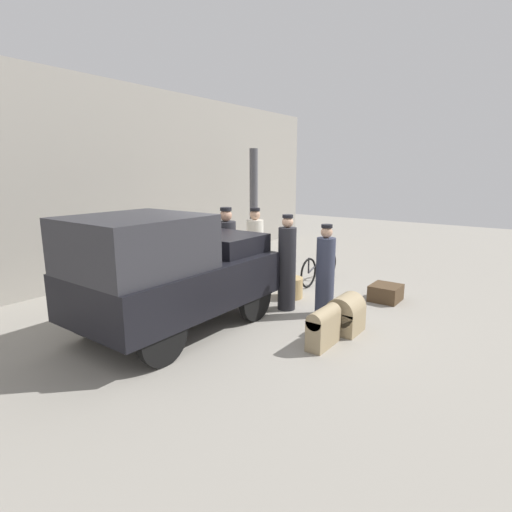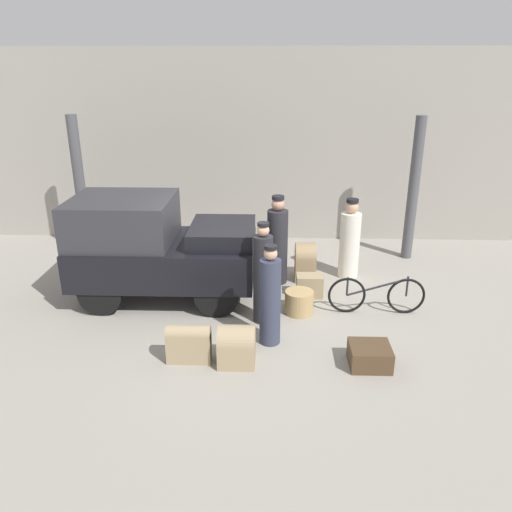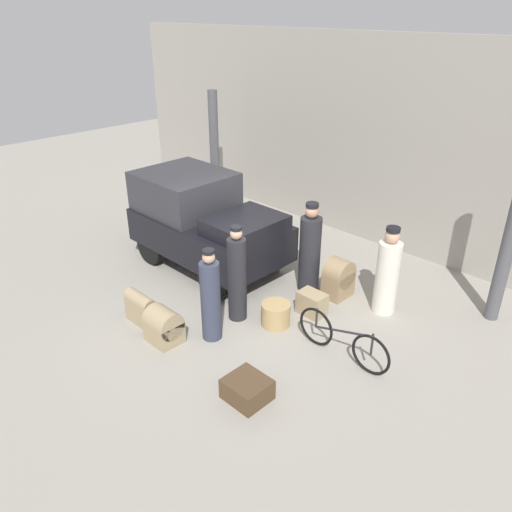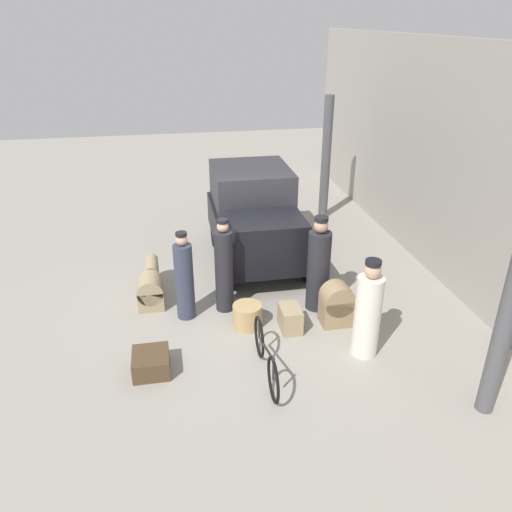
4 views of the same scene
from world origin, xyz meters
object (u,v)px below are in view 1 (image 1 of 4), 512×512
at_px(wicker_basket, 290,287).
at_px(conductor_in_dark_uniform, 287,266).
at_px(bicycle, 319,268).
at_px(trunk_large_brown, 268,279).
at_px(porter_with_bicycle, 227,253).
at_px(porter_standing_middle, 255,245).
at_px(trunk_umber_medium, 386,293).
at_px(truck, 168,269).
at_px(suitcase_small_leather, 323,326).
at_px(porter_lifting_near_truck, 325,274).
at_px(suitcase_black_upright, 237,267).
at_px(trunk_barrel_dark, 346,314).

distance_m(wicker_basket, conductor_in_dark_uniform, 0.93).
height_order(bicycle, trunk_large_brown, bicycle).
bearing_deg(bicycle, wicker_basket, -177.91).
bearing_deg(wicker_basket, porter_with_bicycle, 105.79).
xyz_separation_m(porter_standing_middle, trunk_umber_medium, (-0.14, -3.31, -0.59)).
height_order(truck, suitcase_small_leather, truck).
xyz_separation_m(wicker_basket, porter_standing_middle, (1.09, 1.69, 0.54)).
bearing_deg(bicycle, porter_lifting_near_truck, -150.21).
height_order(truck, wicker_basket, truck).
xyz_separation_m(wicker_basket, porter_lifting_near_truck, (-0.51, -1.01, 0.54)).
relative_size(porter_lifting_near_truck, trunk_umber_medium, 2.75).
height_order(porter_lifting_near_truck, trunk_large_brown, porter_lifting_near_truck).
bearing_deg(trunk_large_brown, porter_lifting_near_truck, -113.31).
distance_m(porter_standing_middle, suitcase_black_upright, 0.98).
bearing_deg(trunk_umber_medium, wicker_basket, 120.18).
bearing_deg(porter_lifting_near_truck, conductor_in_dark_uniform, 100.02).
relative_size(bicycle, suitcase_black_upright, 2.20).
xyz_separation_m(bicycle, porter_standing_middle, (-0.26, 1.64, 0.40)).
distance_m(conductor_in_dark_uniform, suitcase_small_leather, 1.74).
bearing_deg(wicker_basket, truck, 166.42).
bearing_deg(porter_lifting_near_truck, trunk_umber_medium, -22.82).
height_order(truck, porter_standing_middle, truck).
height_order(conductor_in_dark_uniform, porter_with_bicycle, porter_with_bicycle).
distance_m(truck, bicycle, 4.05).
height_order(suitcase_black_upright, trunk_large_brown, suitcase_black_upright).
relative_size(porter_standing_middle, porter_lifting_near_truck, 1.01).
bearing_deg(suitcase_black_upright, porter_lifting_near_truck, -105.38).
xyz_separation_m(porter_standing_middle, suitcase_small_leather, (-2.77, -3.29, -0.43)).
relative_size(wicker_basket, suitcase_black_upright, 0.65).
distance_m(truck, suitcase_small_leather, 2.51).
xyz_separation_m(porter_lifting_near_truck, suitcase_small_leather, (-1.18, -0.59, -0.44)).
relative_size(suitcase_small_leather, trunk_umber_medium, 1.10).
distance_m(truck, porter_lifting_near_truck, 2.68).
relative_size(bicycle, trunk_barrel_dark, 2.79).
distance_m(suitcase_black_upright, trunk_barrel_dark, 3.37).
bearing_deg(porter_with_bicycle, truck, -162.09).
relative_size(porter_standing_middle, suitcase_small_leather, 2.54).
bearing_deg(conductor_in_dark_uniform, trunk_barrel_dark, -104.92).
bearing_deg(truck, trunk_barrel_dark, -54.26).
bearing_deg(suitcase_small_leather, trunk_barrel_dark, -2.58).
xyz_separation_m(conductor_in_dark_uniform, trunk_large_brown, (0.86, 1.00, -0.60)).
relative_size(porter_standing_middle, trunk_large_brown, 3.32).
bearing_deg(trunk_barrel_dark, truck, 125.74).
relative_size(trunk_large_brown, suitcase_small_leather, 0.76).
bearing_deg(conductor_in_dark_uniform, trunk_large_brown, 49.36).
height_order(bicycle, porter_lifting_near_truck, porter_lifting_near_truck).
bearing_deg(trunk_barrel_dark, trunk_umber_medium, 0.19).
relative_size(bicycle, porter_with_bicycle, 0.95).
height_order(bicycle, conductor_in_dark_uniform, conductor_in_dark_uniform).
bearing_deg(conductor_in_dark_uniform, porter_lifting_near_truck, -79.98).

